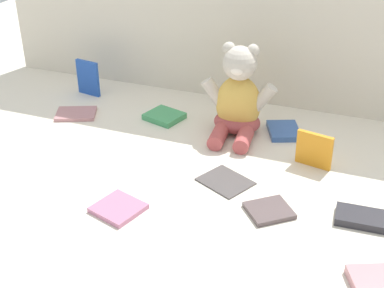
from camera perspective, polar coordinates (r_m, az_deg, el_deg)
The scene contains 13 objects.
ground_plane at distance 1.39m, azimuth 0.96°, elevation -1.63°, with size 3.20×3.20×0.00m, color silver.
backdrop_drape at distance 1.65m, azimuth 6.28°, elevation 15.27°, with size 1.72×0.03×0.64m, color beige.
teddy_bear at distance 1.49m, azimuth 5.04°, elevation 4.72°, with size 0.22×0.20×0.26m.
book_case_0 at distance 1.07m, azimuth 19.91°, elevation -13.95°, with size 0.08×0.11×0.02m, color #BD7C83.
book_case_2 at distance 1.20m, azimuth 8.46°, elevation -7.22°, with size 0.09×0.10×0.01m, color #574849.
book_case_3 at distance 1.37m, azimuth 13.25°, elevation -0.65°, with size 0.09×0.01×0.10m, color orange.
book_case_4 at distance 1.21m, azimuth -8.08°, elevation -6.98°, with size 0.10×0.10×0.01m, color #C17296.
book_case_5 at distance 1.22m, azimuth 18.39°, elevation -7.75°, with size 0.07×0.12×0.02m, color #29282E.
book_case_6 at distance 1.78m, azimuth -11.34°, elevation 7.12°, with size 0.09×0.01×0.12m, color #224FB4.
book_case_7 at distance 1.66m, azimuth -12.60°, elevation 3.26°, with size 0.09×0.12×0.01m, color #B3797D.
book_case_8 at distance 1.60m, azimuth -3.06°, elevation 3.06°, with size 0.09×0.10×0.02m, color #419A5E.
book_case_9 at distance 1.54m, azimuth 10.04°, elevation 1.43°, with size 0.09×0.11×0.02m, color #355CA5.
book_case_10 at distance 1.29m, azimuth 3.69°, elevation -4.04°, with size 0.10×0.12×0.01m, color #4C4646.
Camera 1 is at (0.40, -1.12, 0.71)m, focal length 48.61 mm.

